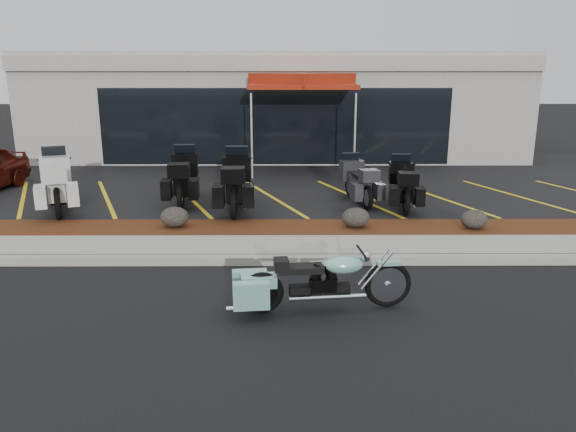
{
  "coord_description": "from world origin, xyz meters",
  "views": [
    {
      "loc": [
        0.33,
        -8.87,
        3.54
      ],
      "look_at": [
        0.39,
        1.2,
        0.83
      ],
      "focal_mm": 35.0,
      "sensor_mm": 36.0,
      "label": 1
    }
  ],
  "objects_px": {
    "touring_white": "(56,174)",
    "popup_canopy": "(302,82)",
    "traffic_cone": "(236,171)",
    "hero_cruiser": "(388,278)"
  },
  "relations": [
    {
      "from": "touring_white",
      "to": "traffic_cone",
      "type": "xyz_separation_m",
      "value": [
        4.26,
        3.08,
        -0.5
      ]
    },
    {
      "from": "traffic_cone",
      "to": "popup_canopy",
      "type": "relative_size",
      "value": 0.13
    },
    {
      "from": "touring_white",
      "to": "popup_canopy",
      "type": "xyz_separation_m",
      "value": [
        6.35,
        4.7,
        2.13
      ]
    },
    {
      "from": "touring_white",
      "to": "traffic_cone",
      "type": "relative_size",
      "value": 5.68
    },
    {
      "from": "popup_canopy",
      "to": "hero_cruiser",
      "type": "bearing_deg",
      "value": -86.93
    },
    {
      "from": "touring_white",
      "to": "hero_cruiser",
      "type": "bearing_deg",
      "value": -151.41
    },
    {
      "from": "hero_cruiser",
      "to": "popup_canopy",
      "type": "distance_m",
      "value": 11.18
    },
    {
      "from": "hero_cruiser",
      "to": "touring_white",
      "type": "bearing_deg",
      "value": 133.92
    },
    {
      "from": "hero_cruiser",
      "to": "touring_white",
      "type": "height_order",
      "value": "touring_white"
    },
    {
      "from": "popup_canopy",
      "to": "traffic_cone",
      "type": "bearing_deg",
      "value": -144.43
    }
  ]
}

